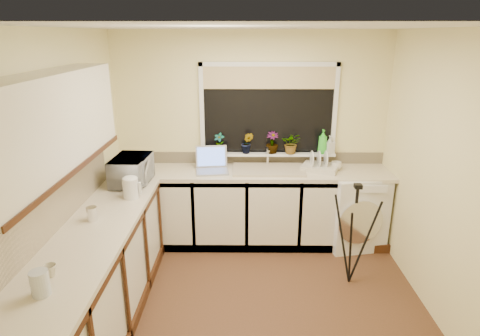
% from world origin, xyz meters
% --- Properties ---
extents(floor, '(3.20, 3.20, 0.00)m').
position_xyz_m(floor, '(0.00, 0.00, 0.00)').
color(floor, brown).
rests_on(floor, ground).
extents(ceiling, '(3.20, 3.20, 0.00)m').
position_xyz_m(ceiling, '(0.00, 0.00, 2.45)').
color(ceiling, white).
rests_on(ceiling, ground).
extents(wall_back, '(3.20, 0.00, 3.20)m').
position_xyz_m(wall_back, '(0.00, 1.50, 1.23)').
color(wall_back, '#F3E6A2').
rests_on(wall_back, ground).
extents(wall_front, '(3.20, 0.00, 3.20)m').
position_xyz_m(wall_front, '(0.00, -1.50, 1.23)').
color(wall_front, '#F3E6A2').
rests_on(wall_front, ground).
extents(wall_left, '(0.00, 3.00, 3.00)m').
position_xyz_m(wall_left, '(-1.60, 0.00, 1.23)').
color(wall_left, '#F3E6A2').
rests_on(wall_left, ground).
extents(wall_right, '(0.00, 3.00, 3.00)m').
position_xyz_m(wall_right, '(1.60, 0.00, 1.23)').
color(wall_right, '#F3E6A2').
rests_on(wall_right, ground).
extents(base_cabinet_back, '(2.55, 0.60, 0.86)m').
position_xyz_m(base_cabinet_back, '(-0.33, 1.20, 0.43)').
color(base_cabinet_back, silver).
rests_on(base_cabinet_back, floor).
extents(base_cabinet_left, '(0.54, 2.40, 0.86)m').
position_xyz_m(base_cabinet_left, '(-1.30, -0.30, 0.43)').
color(base_cabinet_left, silver).
rests_on(base_cabinet_left, floor).
extents(worktop_back, '(3.20, 0.60, 0.04)m').
position_xyz_m(worktop_back, '(0.00, 1.20, 0.88)').
color(worktop_back, beige).
rests_on(worktop_back, base_cabinet_back).
extents(worktop_left, '(0.60, 2.40, 0.04)m').
position_xyz_m(worktop_left, '(-1.30, -0.30, 0.88)').
color(worktop_left, beige).
rests_on(worktop_left, base_cabinet_left).
extents(upper_cabinet, '(0.28, 1.90, 0.70)m').
position_xyz_m(upper_cabinet, '(-1.44, -0.45, 1.80)').
color(upper_cabinet, silver).
rests_on(upper_cabinet, wall_left).
extents(splashback_left, '(0.02, 2.40, 0.45)m').
position_xyz_m(splashback_left, '(-1.59, -0.30, 1.12)').
color(splashback_left, beige).
rests_on(splashback_left, wall_left).
extents(splashback_back, '(3.20, 0.02, 0.14)m').
position_xyz_m(splashback_back, '(0.00, 1.49, 0.97)').
color(splashback_back, beige).
rests_on(splashback_back, wall_back).
extents(window_glass, '(1.50, 0.02, 1.00)m').
position_xyz_m(window_glass, '(0.20, 1.49, 1.55)').
color(window_glass, black).
rests_on(window_glass, wall_back).
extents(window_blind, '(1.50, 0.02, 0.25)m').
position_xyz_m(window_blind, '(0.20, 1.46, 1.92)').
color(window_blind, tan).
rests_on(window_blind, wall_back).
extents(windowsill, '(1.60, 0.14, 0.03)m').
position_xyz_m(windowsill, '(0.20, 1.43, 1.04)').
color(windowsill, white).
rests_on(windowsill, wall_back).
extents(sink, '(0.82, 0.46, 0.03)m').
position_xyz_m(sink, '(0.20, 1.20, 0.91)').
color(sink, tan).
rests_on(sink, worktop_back).
extents(faucet, '(0.03, 0.03, 0.24)m').
position_xyz_m(faucet, '(0.20, 1.38, 1.02)').
color(faucet, silver).
rests_on(faucet, worktop_back).
extents(washing_machine, '(0.72, 0.71, 0.88)m').
position_xyz_m(washing_machine, '(1.21, 1.17, 0.44)').
color(washing_machine, white).
rests_on(washing_machine, floor).
extents(laptop, '(0.40, 0.39, 0.26)m').
position_xyz_m(laptop, '(-0.45, 1.21, 0.97)').
color(laptop, '#93939A').
rests_on(laptop, worktop_back).
extents(kettle, '(0.15, 0.15, 0.19)m').
position_xyz_m(kettle, '(-1.17, 0.39, 1.00)').
color(kettle, silver).
rests_on(kettle, worktop_left).
extents(dish_rack, '(0.49, 0.43, 0.06)m').
position_xyz_m(dish_rack, '(0.80, 1.23, 0.93)').
color(dish_rack, beige).
rests_on(dish_rack, worktop_back).
extents(tripod, '(0.57, 0.57, 1.06)m').
position_xyz_m(tripod, '(0.99, 0.34, 0.53)').
color(tripod, black).
rests_on(tripod, floor).
extents(glass_jug, '(0.11, 0.11, 0.16)m').
position_xyz_m(glass_jug, '(-1.31, -1.13, 0.98)').
color(glass_jug, '#B8BEC4').
rests_on(glass_jug, worktop_left).
extents(steel_jar, '(0.09, 0.09, 0.12)m').
position_xyz_m(steel_jar, '(-1.36, -0.11, 0.96)').
color(steel_jar, silver).
rests_on(steel_jar, worktop_left).
extents(microwave, '(0.38, 0.53, 0.28)m').
position_xyz_m(microwave, '(-1.26, 0.79, 1.04)').
color(microwave, silver).
rests_on(microwave, worktop_left).
extents(plant_a, '(0.15, 0.12, 0.24)m').
position_xyz_m(plant_a, '(-0.38, 1.42, 1.17)').
color(plant_a, '#999999').
rests_on(plant_a, windowsill).
extents(plant_b, '(0.16, 0.13, 0.25)m').
position_xyz_m(plant_b, '(-0.04, 1.40, 1.18)').
color(plant_b, '#999999').
rests_on(plant_b, windowsill).
extents(plant_c, '(0.15, 0.15, 0.26)m').
position_xyz_m(plant_c, '(0.25, 1.41, 1.18)').
color(plant_c, '#999999').
rests_on(plant_c, windowsill).
extents(plant_d, '(0.26, 0.23, 0.25)m').
position_xyz_m(plant_d, '(0.48, 1.40, 1.18)').
color(plant_d, '#999999').
rests_on(plant_d, windowsill).
extents(soap_bottle_green, '(0.11, 0.12, 0.29)m').
position_xyz_m(soap_bottle_green, '(0.85, 1.41, 1.19)').
color(soap_bottle_green, green).
rests_on(soap_bottle_green, windowsill).
extents(soap_bottle_clear, '(0.13, 0.13, 0.21)m').
position_xyz_m(soap_bottle_clear, '(0.93, 1.41, 1.16)').
color(soap_bottle_clear, '#999999').
rests_on(soap_bottle_clear, windowsill).
extents(cup_back, '(0.16, 0.16, 0.10)m').
position_xyz_m(cup_back, '(0.98, 1.23, 0.95)').
color(cup_back, beige).
rests_on(cup_back, worktop_back).
extents(cup_left, '(0.10, 0.10, 0.08)m').
position_xyz_m(cup_left, '(-1.34, -0.94, 0.94)').
color(cup_left, beige).
rests_on(cup_left, worktop_left).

